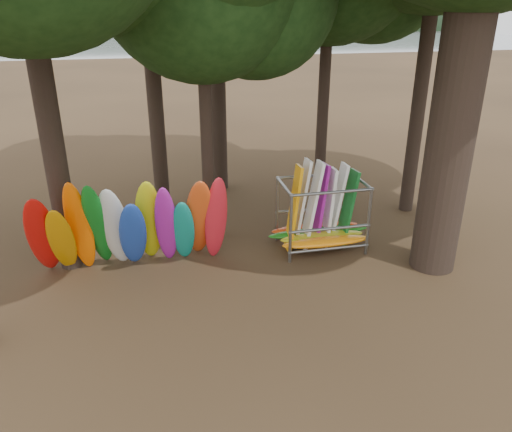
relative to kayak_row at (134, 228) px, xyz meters
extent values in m
plane|color=#47331E|center=(3.49, -1.56, -1.34)|extent=(120.00, 120.00, 0.00)
plane|color=gray|center=(3.49, 58.44, -1.34)|extent=(160.00, 160.00, 0.00)
cube|color=black|center=(3.49, 108.44, 0.66)|extent=(160.00, 4.00, 4.00)
cylinder|color=black|center=(-1.85, 0.78, 4.44)|extent=(0.60, 0.60, 11.57)
cylinder|color=black|center=(0.93, 4.73, 4.68)|extent=(0.53, 0.53, 12.05)
cylinder|color=black|center=(3.31, 6.33, 5.42)|extent=(0.62, 0.62, 13.53)
cylinder|color=black|center=(6.88, 4.48, 3.88)|extent=(0.41, 0.41, 10.45)
cylinder|color=black|center=(2.32, 1.97, 3.18)|extent=(0.37, 0.37, 9.05)
cylinder|color=black|center=(9.56, 2.56, 4.83)|extent=(0.47, 0.47, 12.36)
cylinder|color=black|center=(8.24, -1.47, 4.97)|extent=(1.22, 1.22, 12.63)
ellipsoid|color=red|center=(-2.30, -0.12, 0.03)|extent=(1.01, 2.01, 2.89)
ellipsoid|color=#CE8406|center=(-1.84, -0.15, -0.14)|extent=(0.78, 1.89, 2.56)
ellipsoid|color=#FC5F03|center=(-1.39, 0.08, 0.11)|extent=(0.73, 1.28, 2.99)
ellipsoid|color=#106F1D|center=(-0.94, 0.15, 0.08)|extent=(0.75, 1.73, 2.97)
ellipsoid|color=silver|center=(-0.48, 0.14, -0.02)|extent=(0.95, 1.48, 2.77)
ellipsoid|color=#1C41AD|center=(-0.03, -0.09, -0.17)|extent=(0.85, 1.72, 2.51)
ellipsoid|color=#C5C712|center=(0.42, 0.15, 0.07)|extent=(0.79, 1.71, 2.98)
ellipsoid|color=#A01D9D|center=(0.88, -0.09, 0.01)|extent=(0.69, 1.66, 2.85)
ellipsoid|color=#0F8779|center=(1.33, -0.01, -0.23)|extent=(0.72, 1.49, 2.36)
ellipsoid|color=#E64F19|center=(1.78, 0.02, 0.07)|extent=(0.78, 1.94, 2.99)
ellipsoid|color=red|center=(2.24, -0.13, 0.09)|extent=(0.71, 1.48, 2.98)
ellipsoid|color=orange|center=(5.50, -0.17, -0.92)|extent=(2.72, 0.55, 0.24)
ellipsoid|color=gold|center=(5.50, 0.19, -0.92)|extent=(2.63, 0.55, 0.24)
ellipsoid|color=#1B6C18|center=(5.50, 0.52, -0.92)|extent=(3.21, 0.55, 0.24)
ellipsoid|color=red|center=(5.50, 0.83, -0.92)|extent=(2.86, 0.55, 0.24)
cube|color=orange|center=(4.64, 0.42, -0.03)|extent=(0.46, 0.77, 2.64)
cube|color=silver|center=(4.93, 0.65, 0.02)|extent=(0.56, 0.78, 2.73)
cube|color=white|center=(5.21, 0.43, 0.01)|extent=(0.61, 0.77, 2.72)
cube|color=#961990|center=(5.50, 0.58, -0.06)|extent=(0.47, 0.80, 2.59)
cube|color=white|center=(5.79, 0.49, -0.13)|extent=(0.36, 0.76, 2.46)
cube|color=white|center=(6.08, 0.63, -0.08)|extent=(0.60, 0.75, 2.54)
cube|color=#166526|center=(6.36, 0.43, -0.16)|extent=(0.51, 0.77, 2.38)
camera|label=1|loc=(0.60, -12.70, 5.65)|focal=35.00mm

